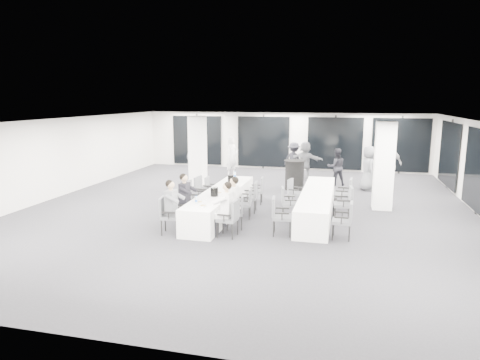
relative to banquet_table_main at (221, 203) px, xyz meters
The scene contains 42 objects.
room 2.72m from the banquet_table_main, 53.53° to the left, with size 14.04×16.04×2.84m.
column_left 4.78m from the banquet_table_main, 117.90° to the left, with size 0.60×0.60×2.80m, color white.
column_right 5.29m from the banquet_table_main, 21.75° to the left, with size 0.60×0.60×2.80m, color white.
banquet_table_main is the anchor object (origin of this frame).
banquet_table_side 2.89m from the banquet_table_main, 10.86° to the left, with size 0.90×5.00×0.75m, color white.
cocktail_table 4.50m from the banquet_table_main, 67.12° to the left, with size 0.83×0.83×1.15m.
chair_main_left_near 2.29m from the banquet_table_main, 111.41° to the right, with size 0.57×0.61×0.98m.
chair_main_left_second 1.43m from the banquet_table_main, 125.65° to the right, with size 0.49×0.54×0.90m.
chair_main_left_mid 0.88m from the banquet_table_main, 169.33° to the right, with size 0.53×0.59×1.03m.
chair_main_left_fourth 1.10m from the banquet_table_main, 140.46° to the left, with size 0.57×0.62×1.01m.
chair_main_left_far 1.74m from the banquet_table_main, 118.28° to the left, with size 0.44×0.49×0.86m.
chair_main_right_near 2.17m from the banquet_table_main, 67.33° to the right, with size 0.53×0.58×0.97m.
chair_main_right_second 1.51m from the banquet_table_main, 56.61° to the right, with size 0.55×0.58×0.90m.
chair_main_right_mid 0.86m from the banquet_table_main, 13.94° to the right, with size 0.50×0.54×0.88m.
chair_main_right_fourth 0.99m from the banquet_table_main, 31.09° to the left, with size 0.53×0.58×0.96m.
chair_main_right_far 1.79m from the banquet_table_main, 62.37° to the left, with size 0.50×0.55×0.91m.
chair_side_left_near 2.52m from the banquet_table_main, 37.27° to the right, with size 0.55×0.60×0.99m.
chair_side_left_mid 2.02m from the banquet_table_main, ahead, with size 0.56×0.59×0.94m.
chair_side_left_far 2.61m from the banquet_table_main, 39.46° to the left, with size 0.54×0.56×0.88m.
chair_side_right_near 3.96m from the banquet_table_main, 21.92° to the right, with size 0.50×0.55×0.96m.
chair_side_right_mid 3.69m from the banquet_table_main, ahead, with size 0.57×0.62×1.02m.
chair_side_right_far 3.94m from the banquet_table_main, 20.70° to the left, with size 0.57×0.62×1.03m.
seated_guest_a 2.26m from the banquet_table_main, 107.53° to the right, with size 0.50×0.38×1.44m.
seated_guest_b 1.40m from the banquet_table_main, 120.15° to the right, with size 0.50×0.38×1.44m.
seated_guest_c 2.14m from the banquet_table_main, 71.46° to the right, with size 0.50×0.38×1.44m.
seated_guest_d 1.50m from the banquet_table_main, 62.34° to the right, with size 0.50×0.38×1.44m.
standing_guest_a 6.50m from the banquet_table_main, 101.91° to the left, with size 0.75×0.60×2.04m, color silver.
standing_guest_b 6.33m from the banquet_table_main, 58.58° to the left, with size 0.83×0.51×1.72m, color black.
standing_guest_c 7.04m from the banquet_table_main, 78.53° to the left, with size 1.15×0.58×1.77m, color black.
standing_guest_d 7.48m from the banquet_table_main, 44.37° to the left, with size 1.26×0.71×2.14m, color silver.
standing_guest_e 6.54m from the banquet_table_main, 46.42° to the left, with size 0.93×0.57×1.93m, color #5C5F64.
standing_guest_f 6.83m from the banquet_table_main, 73.50° to the left, with size 1.72×0.66×1.87m, color #5C5F64.
standing_guest_g 6.69m from the banquet_table_main, 117.43° to the left, with size 0.76×0.61×2.07m, color #5C5F64.
ice_bucket_near 0.92m from the banquet_table_main, 87.96° to the right, with size 0.22×0.22×0.25m, color black.
ice_bucket_far 1.51m from the banquet_table_main, 93.28° to the left, with size 0.20×0.20×0.23m, color black.
water_bottle_a 1.80m from the banquet_table_main, 95.92° to the right, with size 0.06×0.06×0.20m, color silver.
water_bottle_b 0.55m from the banquet_table_main, 42.29° to the left, with size 0.07×0.07×0.21m, color silver.
water_bottle_c 2.10m from the banquet_table_main, 92.53° to the left, with size 0.07×0.07×0.23m, color silver.
plate_a 1.62m from the banquet_table_main, 95.34° to the right, with size 0.20×0.20×0.03m.
plate_b 1.95m from the banquet_table_main, 87.91° to the right, with size 0.22×0.22×0.03m.
plate_c 0.51m from the banquet_table_main, 81.71° to the right, with size 0.20×0.20×0.03m.
wine_glass 2.13m from the banquet_table_main, 85.89° to the right, with size 0.07×0.07×0.19m.
Camera 1 is at (2.95, -13.07, 3.51)m, focal length 32.00 mm.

